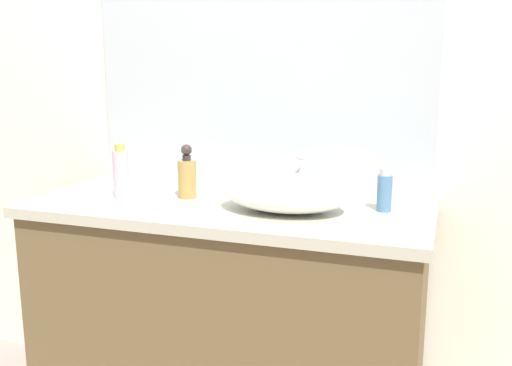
{
  "coord_description": "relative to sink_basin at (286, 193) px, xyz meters",
  "views": [
    {
      "loc": [
        0.68,
        -1.35,
        1.33
      ],
      "look_at": [
        0.08,
        0.37,
        0.95
      ],
      "focal_mm": 40.23,
      "sensor_mm": 36.0,
      "label": 1
    }
  ],
  "objects": [
    {
      "name": "bathroom_wall_rear",
      "position": [
        -0.19,
        0.38,
        0.37
      ],
      "size": [
        6.0,
        0.06,
        2.6
      ],
      "primitive_type": "cube",
      "color": "silver",
      "rests_on": "ground"
    },
    {
      "name": "vanity_counter",
      "position": [
        -0.21,
        0.04,
        -0.49
      ],
      "size": [
        1.35,
        0.6,
        0.87
      ],
      "color": "brown",
      "rests_on": "ground"
    },
    {
      "name": "wall_mirror_panel",
      "position": [
        -0.21,
        0.34,
        0.45
      ],
      "size": [
        1.3,
        0.01,
        1.01
      ],
      "primitive_type": "cube",
      "color": "#B2BCC6",
      "rests_on": "vanity_counter"
    },
    {
      "name": "sink_basin",
      "position": [
        0.0,
        0.0,
        0.0
      ],
      "size": [
        0.41,
        0.28,
        0.12
      ],
      "primitive_type": "ellipsoid",
      "color": "white",
      "rests_on": "vanity_counter"
    },
    {
      "name": "faucet",
      "position": [
        0.0,
        0.16,
        0.03
      ],
      "size": [
        0.03,
        0.11,
        0.16
      ],
      "color": "silver",
      "rests_on": "vanity_counter"
    },
    {
      "name": "soap_dispenser",
      "position": [
        -0.38,
        0.07,
        0.02
      ],
      "size": [
        0.06,
        0.06,
        0.19
      ],
      "color": "#A68546",
      "rests_on": "vanity_counter"
    },
    {
      "name": "lotion_bottle",
      "position": [
        0.3,
        0.1,
        0.0
      ],
      "size": [
        0.05,
        0.05,
        0.14
      ],
      "color": "teal",
      "rests_on": "vanity_counter"
    },
    {
      "name": "perfume_bottle",
      "position": [
        -0.59,
        -0.01,
        0.03
      ],
      "size": [
        0.05,
        0.05,
        0.19
      ],
      "color": "silver",
      "rests_on": "vanity_counter"
    }
  ]
}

